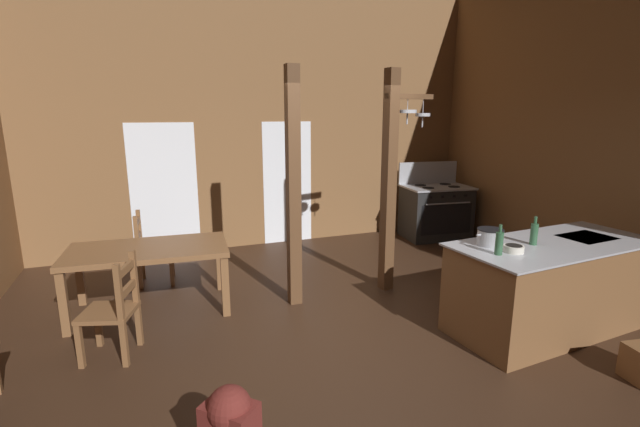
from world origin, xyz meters
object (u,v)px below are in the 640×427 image
object	(u,v)px
dining_table	(148,255)
ladderback_chair_by_post	(151,250)
kitchen_island	(550,286)
bottle_short_on_counter	(499,243)
stockpot_on_counter	(490,237)
ladderback_chair_near_window	(114,310)
mixing_bowl_on_counter	(514,249)
stove_range	(435,211)
bottle_tall_on_counter	(534,233)

from	to	relation	value
dining_table	ladderback_chair_by_post	world-z (taller)	ladderback_chair_by_post
dining_table	ladderback_chair_by_post	bearing A→B (deg)	88.82
kitchen_island	bottle_short_on_counter	size ratio (longest dim) A/B	7.87
dining_table	ladderback_chair_by_post	size ratio (longest dim) A/B	1.85
stockpot_on_counter	bottle_short_on_counter	xyz separation A→B (m)	(-0.13, -0.26, 0.03)
ladderback_chair_near_window	mixing_bowl_on_counter	xyz separation A→B (m)	(3.51, -1.08, 0.51)
bottle_short_on_counter	stove_range	bearing A→B (deg)	62.89
dining_table	stockpot_on_counter	xyz separation A→B (m)	(3.14, -1.76, 0.36)
stockpot_on_counter	dining_table	bearing A→B (deg)	150.72
mixing_bowl_on_counter	bottle_tall_on_counter	distance (m)	0.39
dining_table	bottle_tall_on_counter	bearing A→B (deg)	-27.98
ladderback_chair_near_window	ladderback_chair_by_post	bearing A→B (deg)	79.77
stove_range	mixing_bowl_on_counter	distance (m)	3.82
mixing_bowl_on_counter	ladderback_chair_by_post	bearing A→B (deg)	137.69
ladderback_chair_by_post	mixing_bowl_on_counter	world-z (taller)	mixing_bowl_on_counter
kitchen_island	dining_table	world-z (taller)	kitchen_island
dining_table	mixing_bowl_on_counter	bearing A→B (deg)	-32.16
kitchen_island	bottle_tall_on_counter	world-z (taller)	bottle_tall_on_counter
mixing_bowl_on_counter	ladderback_chair_near_window	bearing A→B (deg)	162.85
stockpot_on_counter	stove_range	bearing A→B (deg)	62.81
kitchen_island	stockpot_on_counter	distance (m)	0.90
ladderback_chair_by_post	stockpot_on_counter	size ratio (longest dim) A/B	2.96
kitchen_island	bottle_tall_on_counter	distance (m)	0.64
kitchen_island	stove_range	world-z (taller)	stove_range
mixing_bowl_on_counter	stockpot_on_counter	bearing A→B (deg)	103.26
mixing_bowl_on_counter	bottle_tall_on_counter	xyz separation A→B (m)	(0.36, 0.12, 0.08)
kitchen_island	bottle_short_on_counter	distance (m)	1.01
ladderback_chair_by_post	ladderback_chair_near_window	bearing A→B (deg)	-100.23
kitchen_island	bottle_tall_on_counter	xyz separation A→B (m)	(-0.28, 0.02, 0.58)
stockpot_on_counter	mixing_bowl_on_counter	bearing A→B (deg)	-76.74
dining_table	ladderback_chair_by_post	distance (m)	0.91
mixing_bowl_on_counter	bottle_tall_on_counter	world-z (taller)	bottle_tall_on_counter
bottle_short_on_counter	mixing_bowl_on_counter	bearing A→B (deg)	2.81
ladderback_chair_near_window	ladderback_chair_by_post	size ratio (longest dim) A/B	1.00
ladderback_chair_by_post	mixing_bowl_on_counter	size ratio (longest dim) A/B	5.18
ladderback_chair_by_post	mixing_bowl_on_counter	xyz separation A→B (m)	(3.19, -2.90, 0.51)
ladderback_chair_by_post	stockpot_on_counter	xyz separation A→B (m)	(3.13, -2.65, 0.56)
dining_table	bottle_short_on_counter	world-z (taller)	bottle_short_on_counter
kitchen_island	stockpot_on_counter	world-z (taller)	stockpot_on_counter
ladderback_chair_by_post	dining_table	bearing A→B (deg)	-91.18
ladderback_chair_by_post	bottle_short_on_counter	xyz separation A→B (m)	(3.00, -2.91, 0.59)
stockpot_on_counter	bottle_tall_on_counter	xyz separation A→B (m)	(0.42, -0.13, 0.03)
ladderback_chair_near_window	bottle_tall_on_counter	bearing A→B (deg)	-13.97
kitchen_island	dining_table	bearing A→B (deg)	153.53
stockpot_on_counter	ladderback_chair_by_post	bearing A→B (deg)	139.73
ladderback_chair_by_post	bottle_short_on_counter	distance (m)	4.22
stove_range	bottle_tall_on_counter	xyz separation A→B (m)	(-1.22, -3.32, 0.56)
ladderback_chair_by_post	stockpot_on_counter	bearing A→B (deg)	-40.27
stove_range	mixing_bowl_on_counter	size ratio (longest dim) A/B	7.19
stockpot_on_counter	mixing_bowl_on_counter	size ratio (longest dim) A/B	1.75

